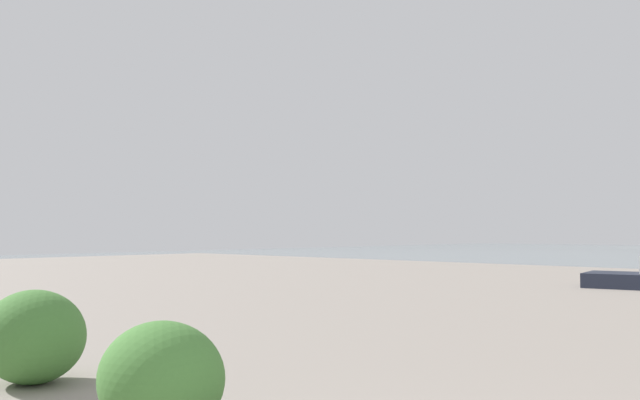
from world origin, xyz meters
TOP-DOWN VIEW (x-y plane):
  - shrub_low at (5.49, -1.13)m, footprint 1.06×0.95m
  - shrub_round at (3.16, -1.02)m, footprint 0.96×0.87m

SIDE VIEW (x-z plane):
  - shrub_round at x=3.16m, z-range 0.00..0.82m
  - shrub_low at x=5.49m, z-range 0.00..0.90m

